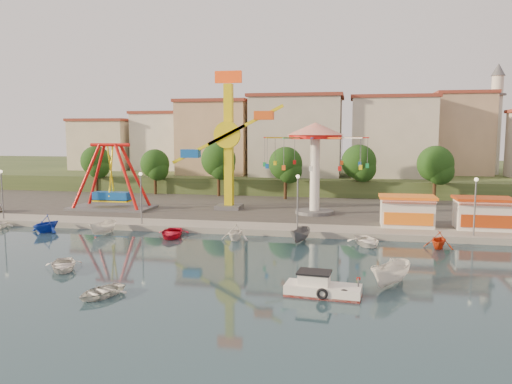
% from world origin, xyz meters
% --- Properties ---
extents(ground, '(200.00, 200.00, 0.00)m').
position_xyz_m(ground, '(0.00, 0.00, 0.00)').
color(ground, '#142B37').
rests_on(ground, ground).
extents(quay_deck, '(200.00, 100.00, 0.60)m').
position_xyz_m(quay_deck, '(0.00, 62.00, 0.30)').
color(quay_deck, '#9E998E').
rests_on(quay_deck, ground).
extents(asphalt_pad, '(90.00, 28.00, 0.01)m').
position_xyz_m(asphalt_pad, '(0.00, 30.00, 0.60)').
color(asphalt_pad, '#4C4944').
rests_on(asphalt_pad, quay_deck).
extents(hill_terrace, '(200.00, 60.00, 3.00)m').
position_xyz_m(hill_terrace, '(0.00, 67.00, 1.50)').
color(hill_terrace, '#384C26').
rests_on(hill_terrace, ground).
extents(pirate_ship_ride, '(10.00, 5.00, 8.00)m').
position_xyz_m(pirate_ship_ride, '(-15.55, 21.42, 4.39)').
color(pirate_ship_ride, '#59595E').
rests_on(pirate_ship_ride, quay_deck).
extents(kamikaze_tower, '(9.10, 3.10, 16.50)m').
position_xyz_m(kamikaze_tower, '(-1.07, 23.90, 8.32)').
color(kamikaze_tower, '#59595E').
rests_on(kamikaze_tower, quay_deck).
extents(wave_swinger, '(11.60, 11.60, 10.40)m').
position_xyz_m(wave_swinger, '(8.92, 22.54, 8.20)').
color(wave_swinger, '#59595E').
rests_on(wave_swinger, quay_deck).
extents(booth_left, '(5.40, 3.78, 3.08)m').
position_xyz_m(booth_left, '(18.50, 16.49, 2.16)').
color(booth_left, white).
rests_on(booth_left, quay_deck).
extents(booth_mid, '(5.40, 3.78, 3.08)m').
position_xyz_m(booth_mid, '(25.56, 16.49, 2.16)').
color(booth_mid, white).
rests_on(booth_mid, quay_deck).
extents(lamp_post_0, '(0.14, 0.14, 5.00)m').
position_xyz_m(lamp_post_0, '(-24.00, 13.00, 3.10)').
color(lamp_post_0, '#59595E').
rests_on(lamp_post_0, quay_deck).
extents(lamp_post_1, '(0.14, 0.14, 5.00)m').
position_xyz_m(lamp_post_1, '(-8.00, 13.00, 3.10)').
color(lamp_post_1, '#59595E').
rests_on(lamp_post_1, quay_deck).
extents(lamp_post_2, '(0.14, 0.14, 5.00)m').
position_xyz_m(lamp_post_2, '(8.00, 13.00, 3.10)').
color(lamp_post_2, '#59595E').
rests_on(lamp_post_2, quay_deck).
extents(lamp_post_3, '(0.14, 0.14, 5.00)m').
position_xyz_m(lamp_post_3, '(24.00, 13.00, 3.10)').
color(lamp_post_3, '#59595E').
rests_on(lamp_post_3, quay_deck).
extents(tree_0, '(4.60, 4.60, 7.19)m').
position_xyz_m(tree_0, '(-26.00, 36.98, 5.47)').
color(tree_0, '#382314').
rests_on(tree_0, quay_deck).
extents(tree_1, '(4.35, 4.35, 6.80)m').
position_xyz_m(tree_1, '(-16.00, 36.24, 5.20)').
color(tree_1, '#382314').
rests_on(tree_1, quay_deck).
extents(tree_2, '(5.02, 5.02, 7.85)m').
position_xyz_m(tree_2, '(-6.00, 35.81, 5.92)').
color(tree_2, '#382314').
rests_on(tree_2, quay_deck).
extents(tree_3, '(4.68, 4.68, 7.32)m').
position_xyz_m(tree_3, '(4.00, 34.36, 5.55)').
color(tree_3, '#382314').
rests_on(tree_3, quay_deck).
extents(tree_4, '(4.86, 4.86, 7.60)m').
position_xyz_m(tree_4, '(14.00, 37.35, 5.75)').
color(tree_4, '#382314').
rests_on(tree_4, quay_deck).
extents(tree_5, '(4.83, 4.83, 7.54)m').
position_xyz_m(tree_5, '(24.00, 35.54, 5.71)').
color(tree_5, '#382314').
rests_on(tree_5, quay_deck).
extents(building_0, '(9.26, 9.53, 11.87)m').
position_xyz_m(building_0, '(-33.37, 46.06, 8.93)').
color(building_0, beige).
rests_on(building_0, hill_terrace).
extents(building_1, '(12.33, 9.01, 8.63)m').
position_xyz_m(building_1, '(-21.33, 51.38, 7.32)').
color(building_1, silver).
rests_on(building_1, hill_terrace).
extents(building_2, '(11.95, 9.28, 11.23)m').
position_xyz_m(building_2, '(-8.19, 51.96, 8.62)').
color(building_2, tan).
rests_on(building_2, hill_terrace).
extents(building_3, '(12.59, 10.50, 9.20)m').
position_xyz_m(building_3, '(5.60, 48.80, 7.60)').
color(building_3, beige).
rests_on(building_3, hill_terrace).
extents(building_4, '(10.75, 9.23, 9.24)m').
position_xyz_m(building_4, '(19.07, 52.20, 7.62)').
color(building_4, beige).
rests_on(building_4, hill_terrace).
extents(building_5, '(12.77, 10.96, 11.21)m').
position_xyz_m(building_5, '(32.37, 50.33, 8.61)').
color(building_5, tan).
rests_on(building_5, hill_terrace).
extents(minaret, '(2.80, 2.80, 18.00)m').
position_xyz_m(minaret, '(36.00, 54.00, 12.55)').
color(minaret, silver).
rests_on(minaret, hill_terrace).
extents(cabin_motorboat, '(4.71, 2.14, 1.61)m').
position_xyz_m(cabin_motorboat, '(11.36, -4.62, 0.43)').
color(cabin_motorboat, white).
rests_on(cabin_motorboat, ground).
extents(rowboat_a, '(4.03, 4.43, 0.75)m').
position_xyz_m(rowboat_a, '(-7.30, -2.42, 0.38)').
color(rowboat_a, silver).
rests_on(rowboat_a, ground).
extents(rowboat_b, '(3.27, 3.79, 0.66)m').
position_xyz_m(rowboat_b, '(-1.73, -7.38, 0.33)').
color(rowboat_b, silver).
rests_on(rowboat_b, ground).
extents(skiff, '(3.49, 4.40, 1.62)m').
position_xyz_m(skiff, '(15.67, -1.94, 0.81)').
color(skiff, white).
rests_on(skiff, ground).
extents(moored_boat_1, '(3.42, 3.79, 1.75)m').
position_xyz_m(moored_boat_1, '(-16.78, 9.80, 0.88)').
color(moored_boat_1, '#1435B4').
rests_on(moored_boat_1, ground).
extents(moored_boat_2, '(2.06, 3.79, 1.39)m').
position_xyz_m(moored_boat_2, '(-10.63, 9.80, 0.69)').
color(moored_boat_2, silver).
rests_on(moored_boat_2, ground).
extents(moored_boat_3, '(3.70, 4.64, 0.86)m').
position_xyz_m(moored_boat_3, '(-3.60, 9.80, 0.43)').
color(moored_boat_3, red).
rests_on(moored_boat_3, ground).
extents(moored_boat_4, '(2.64, 3.02, 1.53)m').
position_xyz_m(moored_boat_4, '(2.61, 9.80, 0.76)').
color(moored_boat_4, white).
rests_on(moored_boat_4, ground).
extents(moored_boat_5, '(2.08, 3.75, 1.37)m').
position_xyz_m(moored_boat_5, '(8.64, 9.80, 0.69)').
color(moored_boat_5, '#5E5E64').
rests_on(moored_boat_5, ground).
extents(moored_boat_6, '(3.86, 4.58, 0.81)m').
position_xyz_m(moored_boat_6, '(14.49, 9.80, 0.41)').
color(moored_boat_6, white).
rests_on(moored_boat_6, ground).
extents(moored_boat_7, '(3.15, 3.41, 1.49)m').
position_xyz_m(moored_boat_7, '(20.51, 9.80, 0.75)').
color(moored_boat_7, red).
rests_on(moored_boat_7, ground).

